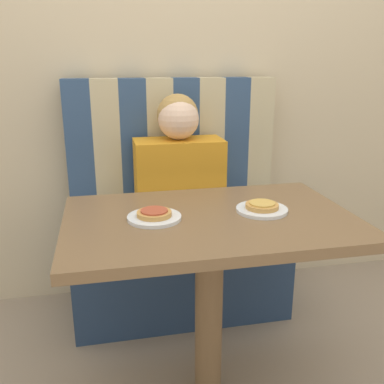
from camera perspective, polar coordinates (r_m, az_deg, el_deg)
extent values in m
cube|color=#C6B28E|center=(2.21, -3.29, 19.48)|extent=(7.00, 0.05, 2.60)
cube|color=navy|center=(2.16, -1.63, -9.90)|extent=(1.02, 0.46, 0.45)
cube|color=navy|center=(2.12, -14.66, 5.21)|extent=(0.13, 0.10, 0.68)
cube|color=tan|center=(2.12, -11.20, 5.42)|extent=(0.13, 0.10, 0.68)
cube|color=navy|center=(2.12, -7.75, 5.62)|extent=(0.13, 0.10, 0.68)
cube|color=tan|center=(2.13, -4.32, 5.80)|extent=(0.13, 0.10, 0.68)
cube|color=navy|center=(2.15, -0.94, 5.95)|extent=(0.13, 0.10, 0.68)
cube|color=tan|center=(2.18, 2.36, 6.08)|extent=(0.13, 0.10, 0.68)
cube|color=navy|center=(2.22, 5.58, 6.19)|extent=(0.13, 0.10, 0.68)
cube|color=tan|center=(2.26, 8.69, 6.28)|extent=(0.13, 0.10, 0.68)
cube|color=brown|center=(1.45, 2.41, -3.86)|extent=(0.97, 0.64, 0.03)
cylinder|color=brown|center=(1.61, 2.25, -15.72)|extent=(0.10, 0.10, 0.67)
cube|color=orange|center=(2.00, -1.74, 1.18)|extent=(0.41, 0.20, 0.41)
sphere|color=beige|center=(1.94, -1.82, 9.69)|extent=(0.18, 0.18, 0.18)
sphere|color=#AD8447|center=(1.96, -1.94, 10.25)|extent=(0.19, 0.19, 0.19)
cylinder|color=white|center=(1.42, -5.05, -3.41)|extent=(0.18, 0.18, 0.01)
cylinder|color=white|center=(1.50, 9.29, -2.34)|extent=(0.18, 0.18, 0.01)
cylinder|color=#C68E47|center=(1.41, -5.06, -2.89)|extent=(0.11, 0.11, 0.02)
cylinder|color=#AD472D|center=(1.41, -5.07, -2.49)|extent=(0.09, 0.09, 0.01)
cylinder|color=#C68E47|center=(1.50, 9.32, -1.85)|extent=(0.11, 0.11, 0.02)
cylinder|color=gold|center=(1.49, 9.34, -1.47)|extent=(0.09, 0.09, 0.01)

